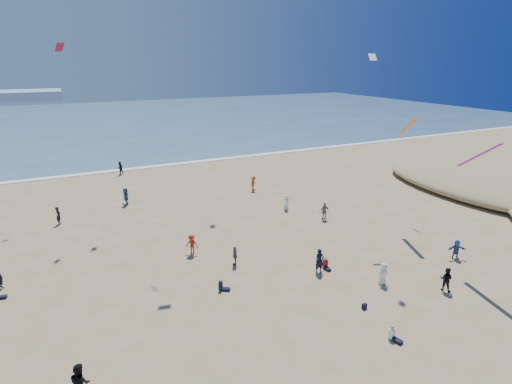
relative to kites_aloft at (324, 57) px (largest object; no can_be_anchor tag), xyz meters
name	(u,v)px	position (x,y,z in m)	size (l,w,h in m)	color
ocean	(92,122)	(-9.29, 82.27, -14.42)	(220.00, 100.00, 0.06)	#476B84
surf_line	(124,170)	(-9.29, 32.27, -14.41)	(220.00, 1.20, 0.08)	white
standing_flyers	(221,231)	(-5.56, 5.42, -13.61)	(31.47, 41.60, 1.93)	red
seated_group	(253,306)	(-7.50, -4.68, -14.03)	(21.69, 17.47, 0.84)	white
navy_bag	(364,306)	(-1.28, -7.33, -14.28)	(0.28, 0.18, 0.34)	black
kites_aloft	(324,57)	(0.00, 0.00, 0.00)	(49.13, 46.22, 25.27)	green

